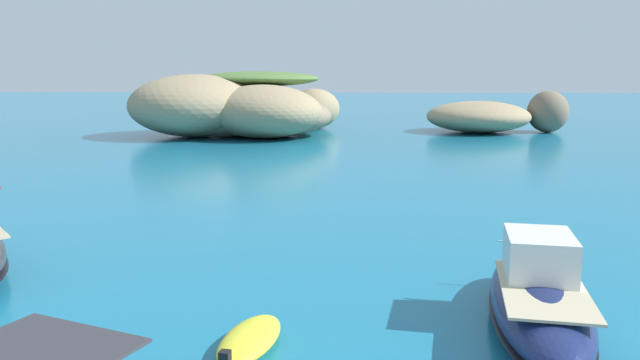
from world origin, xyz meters
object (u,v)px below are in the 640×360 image
Objects in this scene: islet_small at (489,116)px; dinghy_tender at (250,339)px; islet_large at (242,109)px; motorboat_navy at (539,297)px.

dinghy_tender is (-16.19, -52.16, -1.43)m from islet_small.
islet_large is 1.39× the size of islet_small.
islet_large is 48.27m from dinghy_tender.
dinghy_tender is at bearing -107.25° from islet_small.
islet_small is 2.19× the size of motorboat_navy.
islet_large is at bearing -169.23° from islet_small.
motorboat_navy reaches higher than dinghy_tender.
islet_large is 48.34m from motorboat_navy.
motorboat_navy is (14.82, -45.97, -1.84)m from islet_large.
islet_large is at bearing 107.86° from motorboat_navy.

